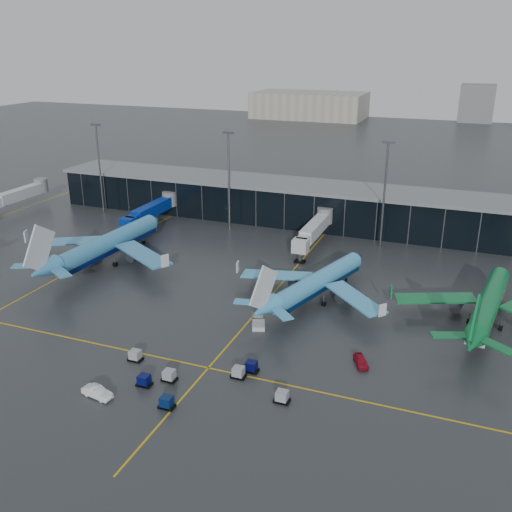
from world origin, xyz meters
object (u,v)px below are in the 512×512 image
(airliner_klm_near, at_px, (318,271))
(airliner_aer_lingus, at_px, (491,292))
(service_van_red, at_px, (361,361))
(service_van_white, at_px, (97,392))
(mobile_airstair, at_px, (259,323))
(airliner_arkefly, at_px, (108,232))
(baggage_carts, at_px, (198,378))

(airliner_klm_near, bearing_deg, airliner_aer_lingus, 19.65)
(service_van_red, bearing_deg, service_van_white, -172.03)
(service_van_red, bearing_deg, mobile_airstair, 137.60)
(airliner_aer_lingus, relative_size, service_van_red, 9.02)
(airliner_klm_near, xyz_separation_m, service_van_white, (-20.10, -42.60, -5.06))
(mobile_airstair, relative_size, service_van_red, 0.89)
(airliner_arkefly, xyz_separation_m, baggage_carts, (40.74, -36.90, -6.09))
(airliner_arkefly, distance_m, service_van_red, 66.54)
(service_van_red, distance_m, service_van_white, 39.40)
(airliner_klm_near, distance_m, mobile_airstair, 17.11)
(airliner_arkefly, bearing_deg, service_van_white, -53.91)
(mobile_airstair, bearing_deg, service_van_white, -137.11)
(mobile_airstair, distance_m, service_van_red, 19.98)
(airliner_arkefly, bearing_deg, baggage_carts, -38.96)
(airliner_arkefly, xyz_separation_m, service_van_white, (29.21, -45.19, -6.07))
(service_van_red, height_order, service_van_white, service_van_white)
(airliner_arkefly, height_order, airliner_klm_near, airliner_arkefly)
(baggage_carts, distance_m, service_van_red, 25.22)
(airliner_klm_near, relative_size, airliner_aer_lingus, 0.99)
(airliner_klm_near, distance_m, service_van_red, 24.87)
(mobile_airstair, bearing_deg, service_van_red, -37.48)
(service_van_white, bearing_deg, service_van_red, -47.34)
(airliner_klm_near, xyz_separation_m, baggage_carts, (-8.57, -34.32, -5.08))
(airliner_klm_near, distance_m, airliner_aer_lingus, 30.64)
(airliner_aer_lingus, relative_size, baggage_carts, 1.42)
(airliner_arkefly, distance_m, baggage_carts, 55.30)
(baggage_carts, bearing_deg, airliner_aer_lingus, 42.38)
(airliner_aer_lingus, bearing_deg, service_van_white, -131.25)
(baggage_carts, height_order, service_van_red, baggage_carts)
(airliner_arkefly, relative_size, service_van_red, 10.46)
(airliner_arkefly, height_order, service_van_white, airliner_arkefly)
(airliner_arkefly, bearing_deg, airliner_klm_near, 0.21)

